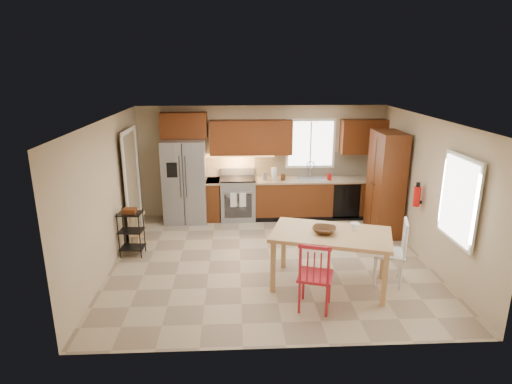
{
  "coord_description": "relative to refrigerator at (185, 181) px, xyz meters",
  "views": [
    {
      "loc": [
        -0.6,
        -6.97,
        3.35
      ],
      "look_at": [
        -0.23,
        0.4,
        1.15
      ],
      "focal_mm": 30.0,
      "sensor_mm": 36.0,
      "label": 1
    }
  ],
  "objects": [
    {
      "name": "chair_red",
      "position": [
        2.2,
        -3.73,
        -0.38
      ],
      "size": [
        0.62,
        0.62,
        1.05
      ],
      "primitive_type": null,
      "rotation": [
        0.0,
        0.0,
        -0.3
      ],
      "color": "#B11B27",
      "rests_on": "floor"
    },
    {
      "name": "fire_extinguisher",
      "position": [
        4.33,
        -1.98,
        0.19
      ],
      "size": [
        0.12,
        0.12,
        0.36
      ],
      "primitive_type": "cylinder",
      "color": "red",
      "rests_on": "wall_right"
    },
    {
      "name": "soap_bottle",
      "position": [
        3.18,
        -0.02,
        0.09
      ],
      "size": [
        0.09,
        0.09,
        0.19
      ],
      "primitive_type": "imported",
      "color": "red",
      "rests_on": "base_cabinet_run"
    },
    {
      "name": "upper_left_block",
      "position": [
        1.45,
        0.2,
        0.92
      ],
      "size": [
        1.8,
        0.35,
        0.75
      ],
      "primitive_type": "cube",
      "color": "#5F2A0F",
      "rests_on": "wall_back"
    },
    {
      "name": "utility_cart",
      "position": [
        -0.8,
        -1.79,
        -0.49
      ],
      "size": [
        0.45,
        0.36,
        0.85
      ],
      "primitive_type": null,
      "rotation": [
        0.0,
        0.0,
        -0.07
      ],
      "color": "black",
      "rests_on": "floor"
    },
    {
      "name": "wall_back",
      "position": [
        1.7,
        0.38,
        0.34
      ],
      "size": [
        5.5,
        0.02,
        2.5
      ],
      "primitive_type": "cube",
      "color": "#CCB793",
      "rests_on": "ground"
    },
    {
      "name": "canister_wood",
      "position": [
        2.15,
        -0.0,
        0.06
      ],
      "size": [
        0.1,
        0.1,
        0.14
      ],
      "primitive_type": "cylinder",
      "color": "#462912",
      "rests_on": "base_cabinet_run"
    },
    {
      "name": "backsplash",
      "position": [
        2.99,
        0.36,
        0.27
      ],
      "size": [
        2.92,
        0.03,
        0.55
      ],
      "primitive_type": "cube",
      "color": "beige",
      "rests_on": "wall_back"
    },
    {
      "name": "base_cabinet_run",
      "position": [
        2.99,
        0.08,
        -0.46
      ],
      "size": [
        2.92,
        0.6,
        0.9
      ],
      "primitive_type": "cube",
      "color": "#592A10",
      "rests_on": "floor"
    },
    {
      "name": "upper_over_fridge",
      "position": [
        0.0,
        0.2,
        1.19
      ],
      "size": [
        1.0,
        0.35,
        0.55
      ],
      "primitive_type": "cube",
      "color": "#5F2A0F",
      "rests_on": "wall_back"
    },
    {
      "name": "canister_steel",
      "position": [
        1.75,
        0.03,
        0.08
      ],
      "size": [
        0.11,
        0.11,
        0.18
      ],
      "primitive_type": "cylinder",
      "color": "gray",
      "rests_on": "base_cabinet_run"
    },
    {
      "name": "wall_left",
      "position": [
        -1.05,
        -2.12,
        0.34
      ],
      "size": [
        0.02,
        5.0,
        2.5
      ],
      "primitive_type": "cube",
      "color": "#CCB793",
      "rests_on": "ground"
    },
    {
      "name": "window_right",
      "position": [
        4.38,
        -3.27,
        0.54
      ],
      "size": [
        0.04,
        1.02,
        1.32
      ],
      "primitive_type": "cube",
      "color": "white",
      "rests_on": "wall_right"
    },
    {
      "name": "range_stove",
      "position": [
        1.15,
        0.06,
        -0.45
      ],
      "size": [
        0.76,
        0.63,
        0.92
      ],
      "primitive_type": "cube",
      "color": "gray",
      "rests_on": "floor"
    },
    {
      "name": "table_bowl",
      "position": [
        2.44,
        -3.08,
        -0.03
      ],
      "size": [
        0.45,
        0.45,
        0.09
      ],
      "primitive_type": "imported",
      "rotation": [
        0.0,
        0.0,
        -0.3
      ],
      "color": "#462912",
      "rests_on": "dining_table"
    },
    {
      "name": "upper_right_block",
      "position": [
        3.95,
        0.2,
        0.92
      ],
      "size": [
        1.0,
        0.35,
        0.75
      ],
      "primitive_type": "cube",
      "color": "#5F2A0F",
      "rests_on": "wall_back"
    },
    {
      "name": "refrigerator",
      "position": [
        0.0,
        0.0,
        0.0
      ],
      "size": [
        0.92,
        0.75,
        1.82
      ],
      "primitive_type": "cube",
      "color": "gray",
      "rests_on": "floor"
    },
    {
      "name": "dining_table",
      "position": [
        2.55,
        -3.08,
        -0.47
      ],
      "size": [
        2.01,
        1.49,
        0.87
      ],
      "primitive_type": null,
      "rotation": [
        0.0,
        0.0,
        -0.3
      ],
      "color": "tan",
      "rests_on": "floor"
    },
    {
      "name": "wall_front",
      "position": [
        1.7,
        -4.62,
        0.34
      ],
      "size": [
        5.5,
        0.02,
        2.5
      ],
      "primitive_type": "cube",
      "color": "#CCB793",
      "rests_on": "ground"
    },
    {
      "name": "wall_right",
      "position": [
        4.45,
        -2.12,
        0.34
      ],
      "size": [
        0.02,
        5.0,
        2.5
      ],
      "primitive_type": "cube",
      "color": "#CCB793",
      "rests_on": "ground"
    },
    {
      "name": "dishwasher",
      "position": [
        3.55,
        -0.22,
        -0.46
      ],
      "size": [
        0.6,
        0.02,
        0.78
      ],
      "primitive_type": "cube",
      "color": "black",
      "rests_on": "floor"
    },
    {
      "name": "bar_stool",
      "position": [
        -0.8,
        -1.34,
        -0.57
      ],
      "size": [
        0.42,
        0.42,
        0.68
      ],
      "primitive_type": null,
      "rotation": [
        0.0,
        0.0,
        0.34
      ],
      "color": "tan",
      "rests_on": "floor"
    },
    {
      "name": "base_cabinet_narrow",
      "position": [
        0.6,
        0.08,
        -0.46
      ],
      "size": [
        0.3,
        0.6,
        0.9
      ],
      "primitive_type": "cube",
      "color": "#592A10",
      "rests_on": "floor"
    },
    {
      "name": "pantry",
      "position": [
        4.13,
        -0.93,
        0.14
      ],
      "size": [
        0.5,
        0.95,
        2.1
      ],
      "primitive_type": "cube",
      "color": "#592A10",
      "rests_on": "floor"
    },
    {
      "name": "chair_white",
      "position": [
        3.5,
        -3.03,
        -0.38
      ],
      "size": [
        0.62,
        0.62,
        1.05
      ],
      "primitive_type": null,
      "rotation": [
        0.0,
        0.0,
        1.27
      ],
      "color": "silver",
      "rests_on": "floor"
    },
    {
      "name": "window_back",
      "position": [
        2.8,
        0.35,
        0.74
      ],
      "size": [
        1.12,
        0.04,
        1.12
      ],
      "primitive_type": "cube",
      "color": "white",
      "rests_on": "wall_back"
    },
    {
      "name": "table_jar",
      "position": [
        2.95,
        -2.97,
        0.01
      ],
      "size": [
        0.19,
        0.19,
        0.17
      ],
      "primitive_type": "cylinder",
      "rotation": [
        0.0,
        0.0,
        -0.3
      ],
      "color": "silver",
      "rests_on": "dining_table"
    },
    {
      "name": "floor",
      "position": [
        1.7,
        -2.12,
        -0.91
      ],
      "size": [
        5.5,
        5.5,
        0.0
      ],
      "primitive_type": "plane",
      "color": "tan",
      "rests_on": "ground"
    },
    {
      "name": "doorway",
      "position": [
        -0.97,
        -0.82,
        0.14
      ],
      "size": [
        0.04,
        0.95,
        2.1
      ],
      "primitive_type": "cube",
      "color": "#8C7A59",
      "rests_on": "wall_left"
    },
    {
      "name": "ceiling",
      "position": [
        1.7,
        -2.12,
        1.59
      ],
      "size": [
        5.5,
        5.0,
        0.02
      ],
      "primitive_type": "cube",
      "color": "silver",
      "rests_on": "ground"
    },
    {
      "name": "paper_towel",
      "position": [
        1.95,
        0.03,
        0.13
      ],
      "size": [
        0.12,
        0.12,
        0.28
      ],
      "primitive_type": "cylinder",
      "color": "silver",
      "rests_on": "base_cabinet_run"
    },
    {
      "name": "sink",
      "position": [
        2.8,
        0.08,
        -0.05
      ],
      "size": [
        0.62,
        0.46,
        0.16
      ],
      "primitive_type": "cube",
      "color": "gray",
      "rests_on": "base_cabinet_run"
    },
    {
      "name": "undercab_glow",
      "position": [
        1.15,
        0.17,
        0.52
      ],
      "size": [
        1.6,
        0.3,
        0.01
      ],
      "primitive_type": "cube",
      "color": "#FFBF66",
      "rests_on": "wall_back"
    }
  ]
}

